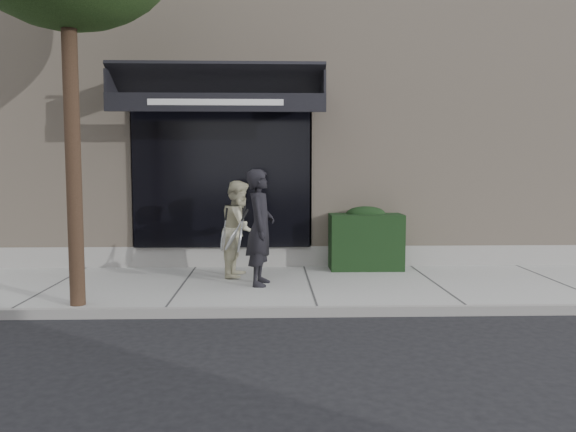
{
  "coord_description": "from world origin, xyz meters",
  "views": [
    {
      "loc": [
        -0.62,
        -8.77,
        1.96
      ],
      "look_at": [
        -0.32,
        0.6,
        1.14
      ],
      "focal_mm": 35.0,
      "sensor_mm": 36.0,
      "label": 1
    }
  ],
  "objects": [
    {
      "name": "curb",
      "position": [
        0.0,
        -1.55,
        0.07
      ],
      "size": [
        20.0,
        0.1,
        0.14
      ],
      "primitive_type": "cube",
      "color": "gray",
      "rests_on": "ground"
    },
    {
      "name": "ground",
      "position": [
        0.0,
        0.0,
        0.0
      ],
      "size": [
        80.0,
        80.0,
        0.0
      ],
      "primitive_type": "plane",
      "color": "black",
      "rests_on": "ground"
    },
    {
      "name": "sidewalk",
      "position": [
        0.0,
        0.0,
        0.06
      ],
      "size": [
        20.0,
        3.0,
        0.12
      ],
      "primitive_type": "cube",
      "color": "#979792",
      "rests_on": "ground"
    },
    {
      "name": "pedestrian_front",
      "position": [
        -0.78,
        -0.09,
        1.02
      ],
      "size": [
        0.79,
        0.81,
        1.81
      ],
      "color": "black",
      "rests_on": "sidewalk"
    },
    {
      "name": "building_facade",
      "position": [
        -0.01,
        4.96,
        2.74
      ],
      "size": [
        14.3,
        8.04,
        5.64
      ],
      "color": "tan",
      "rests_on": "ground"
    },
    {
      "name": "pedestrian_back",
      "position": [
        -1.14,
        0.62,
        0.93
      ],
      "size": [
        0.72,
        0.95,
        1.62
      ],
      "color": "beige",
      "rests_on": "sidewalk"
    },
    {
      "name": "hedge",
      "position": [
        1.1,
        1.25,
        0.66
      ],
      "size": [
        1.3,
        0.7,
        1.14
      ],
      "color": "black",
      "rests_on": "sidewalk"
    }
  ]
}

